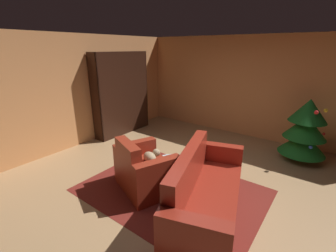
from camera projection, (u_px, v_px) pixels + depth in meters
name	position (u px, v px, depth m)	size (l,w,h in m)	color
ground_plane	(186.00, 187.00, 3.89)	(7.32, 7.32, 0.00)	#A88257
wall_back	(253.00, 88.00, 5.79)	(6.22, 0.06, 2.53)	#D68B51
wall_left	(73.00, 92.00, 5.22)	(0.06, 6.15, 2.53)	#D68B51
area_rug	(172.00, 190.00, 3.79)	(2.81, 2.06, 0.01)	maroon
bookshelf_unit	(124.00, 94.00, 6.17)	(0.34, 1.67, 2.13)	black
armchair_red	(144.00, 171.00, 3.77)	(1.20, 1.07, 0.87)	maroon
couch_red	(205.00, 195.00, 3.15)	(1.32, 2.17, 0.94)	maroon
coffee_table	(173.00, 165.00, 3.80)	(0.72, 0.72, 0.42)	black
book_stack_on_table	(177.00, 160.00, 3.79)	(0.23, 0.18, 0.11)	gold
bottle_on_table	(179.00, 163.00, 3.58)	(0.07, 0.07, 0.24)	#0F572D
decorated_tree	(305.00, 129.00, 4.63)	(0.89, 0.89, 1.29)	brown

